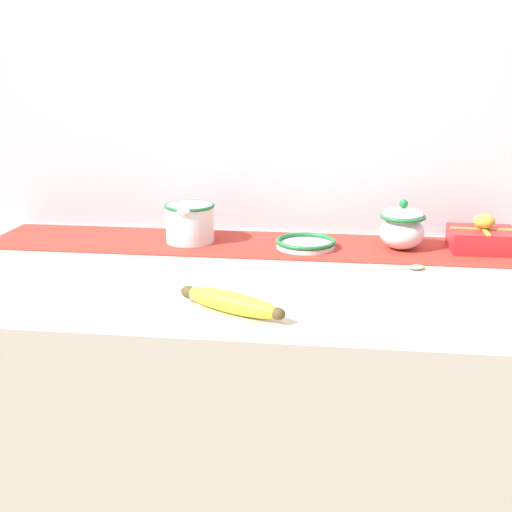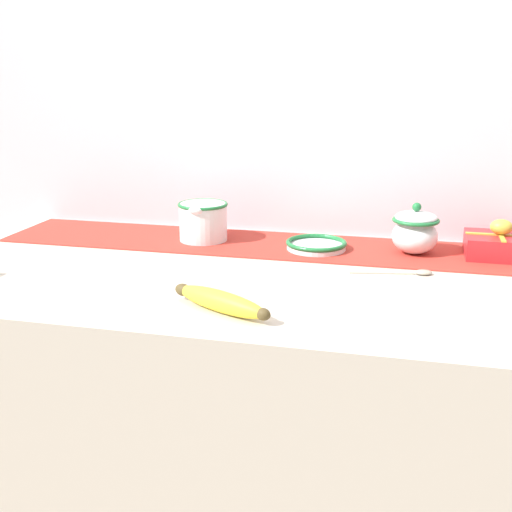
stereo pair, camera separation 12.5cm
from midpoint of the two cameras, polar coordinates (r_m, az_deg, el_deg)
name	(u,v)px [view 2 (the right image)]	position (r m, az deg, el deg)	size (l,w,h in m)	color
countertop	(238,453)	(1.51, 0.84, -17.18)	(1.36, 0.70, 0.86)	beige
back_wall	(274,96)	(1.62, 3.89, 13.96)	(2.16, 0.04, 2.40)	silver
table_runner	(260,244)	(1.53, 2.69, 1.04)	(1.25, 0.24, 0.00)	#B23328
cream_pitcher	(203,220)	(1.55, -2.41, 3.20)	(0.12, 0.14, 0.09)	white
sugar_bowl	(415,231)	(1.49, 16.33, 2.12)	(0.10, 0.10, 0.12)	white
small_dish	(316,245)	(1.49, 7.79, 0.97)	(0.14, 0.14, 0.02)	white
banana	(220,301)	(1.10, 0.07, -4.10)	(0.20, 0.12, 0.04)	yellow
spoon	(417,272)	(1.36, 16.70, -1.45)	(0.17, 0.04, 0.01)	#A89E89
gift_box	(500,245)	(1.53, 23.07, 0.91)	(0.15, 0.13, 0.08)	red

